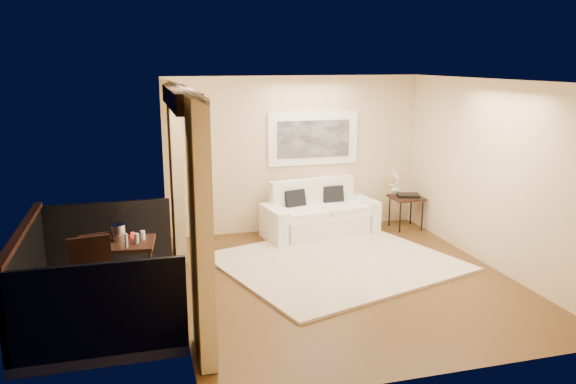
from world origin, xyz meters
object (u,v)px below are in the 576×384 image
object	(u,v)px
orchid	(395,182)
balcony_chair_near	(92,278)
side_table	(406,200)
bistro_table	(129,248)
ice_bucket	(118,232)
sofa	(318,216)
balcony_chair_far	(95,260)

from	to	relation	value
orchid	balcony_chair_near	bearing A→B (deg)	-150.81
side_table	bistro_table	xyz separation A→B (m)	(-4.76, -1.84, 0.13)
side_table	balcony_chair_near	size ratio (longest dim) A/B	0.55
bistro_table	balcony_chair_near	world-z (taller)	balcony_chair_near
side_table	ice_bucket	xyz separation A→B (m)	(-4.88, -1.73, 0.32)
side_table	bistro_table	distance (m)	5.11
sofa	orchid	distance (m)	1.54
balcony_chair_far	balcony_chair_near	xyz separation A→B (m)	(0.03, -0.97, 0.13)
bistro_table	ice_bucket	world-z (taller)	ice_bucket
side_table	balcony_chair_far	distance (m)	5.45
side_table	bistro_table	size ratio (longest dim) A/B	0.79
side_table	ice_bucket	distance (m)	5.19
ice_bucket	orchid	bearing A→B (deg)	21.61
orchid	ice_bucket	size ratio (longest dim) A/B	2.39
ice_bucket	balcony_chair_far	bearing A→B (deg)	171.27
sofa	side_table	distance (m)	1.63
bistro_table	balcony_chair_near	distance (m)	0.90
orchid	balcony_chair_far	world-z (taller)	orchid
side_table	balcony_chair_near	world-z (taller)	balcony_chair_near
sofa	balcony_chair_far	xyz separation A→B (m)	(-3.57, -1.77, 0.16)
side_table	ice_bucket	size ratio (longest dim) A/B	2.92
orchid	bistro_table	world-z (taller)	orchid
orchid	bistro_table	xyz separation A→B (m)	(-4.60, -1.98, -0.16)
bistro_table	balcony_chair_far	distance (m)	0.48
orchid	balcony_chair_near	distance (m)	5.72
side_table	bistro_table	bearing A→B (deg)	-158.86
bistro_table	ice_bucket	distance (m)	0.24
bistro_table	balcony_chair_far	size ratio (longest dim) A/B	0.87
balcony_chair_far	balcony_chair_near	distance (m)	0.97
balcony_chair_far	sofa	bearing A→B (deg)	-166.91
sofa	balcony_chair_near	world-z (taller)	balcony_chair_near
sofa	balcony_chair_far	bearing A→B (deg)	-162.74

